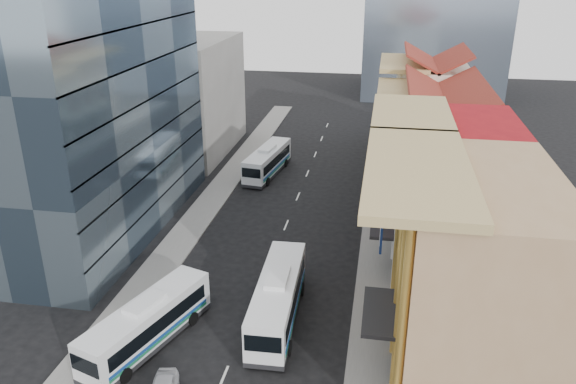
% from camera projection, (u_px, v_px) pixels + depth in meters
% --- Properties ---
extents(sidewalk_right, '(3.00, 90.00, 0.15)m').
position_uv_depth(sidewalk_right, '(379.00, 231.00, 50.52)').
color(sidewalk_right, slate).
rests_on(sidewalk_right, ground).
extents(sidewalk_left, '(3.00, 90.00, 0.15)m').
position_uv_depth(sidewalk_left, '(198.00, 218.00, 53.24)').
color(sidewalk_left, slate).
rests_on(sidewalk_left, ground).
extents(shophouse_tan, '(8.00, 14.00, 12.00)m').
position_uv_depth(shophouse_tan, '(475.00, 276.00, 31.90)').
color(shophouse_tan, tan).
rests_on(shophouse_tan, ground).
extents(shophouse_red, '(8.00, 10.00, 12.00)m').
position_uv_depth(shophouse_red, '(455.00, 196.00, 42.84)').
color(shophouse_red, maroon).
rests_on(shophouse_red, ground).
extents(shophouse_cream_near, '(8.00, 9.00, 10.00)m').
position_uv_depth(shophouse_cream_near, '(443.00, 167.00, 51.88)').
color(shophouse_cream_near, '#EDE9CF').
rests_on(shophouse_cream_near, ground).
extents(shophouse_cream_mid, '(8.00, 9.00, 10.00)m').
position_uv_depth(shophouse_cream_mid, '(437.00, 139.00, 60.08)').
color(shophouse_cream_mid, '#EDE9CF').
rests_on(shophouse_cream_mid, ground).
extents(shophouse_cream_far, '(8.00, 12.00, 11.00)m').
position_uv_depth(shophouse_cream_far, '(431.00, 111.00, 69.47)').
color(shophouse_cream_far, '#EDE9CF').
rests_on(shophouse_cream_far, ground).
extents(office_tower, '(12.00, 26.00, 30.00)m').
position_uv_depth(office_tower, '(77.00, 61.00, 46.21)').
color(office_tower, '#3B4D5E').
rests_on(office_tower, ground).
extents(office_block_far, '(10.00, 18.00, 14.00)m').
position_uv_depth(office_block_far, '(188.00, 97.00, 70.04)').
color(office_block_far, gray).
rests_on(office_block_far, ground).
extents(bus_left_near, '(5.47, 10.39, 3.26)m').
position_uv_depth(bus_left_near, '(147.00, 323.00, 35.10)').
color(bus_left_near, white).
rests_on(bus_left_near, ground).
extents(bus_left_far, '(3.79, 10.54, 3.31)m').
position_uv_depth(bus_left_far, '(268.00, 161.00, 63.75)').
color(bus_left_far, silver).
rests_on(bus_left_far, ground).
extents(bus_right, '(2.90, 10.99, 3.50)m').
position_uv_depth(bus_right, '(278.00, 297.00, 37.51)').
color(bus_right, white).
rests_on(bus_right, ground).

